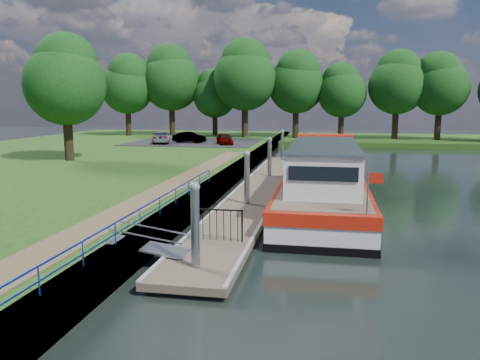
% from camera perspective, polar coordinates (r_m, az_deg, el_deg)
% --- Properties ---
extents(ground, '(160.00, 160.00, 0.00)m').
position_cam_1_polar(ground, '(14.68, -4.83, -11.33)').
color(ground, black).
rests_on(ground, ground).
extents(riverbank, '(32.00, 90.00, 0.78)m').
position_cam_1_polar(riverbank, '(35.92, -26.78, 0.69)').
color(riverbank, '#224814').
rests_on(riverbank, ground).
extents(bank_edge, '(1.10, 90.00, 0.78)m').
position_cam_1_polar(bank_edge, '(29.31, -1.94, -0.05)').
color(bank_edge, '#473D2D').
rests_on(bank_edge, ground).
extents(far_bank, '(60.00, 18.00, 0.60)m').
position_cam_1_polar(far_bank, '(65.95, 17.75, 4.68)').
color(far_bank, '#224814').
rests_on(far_bank, ground).
extents(footpath, '(1.60, 40.00, 0.05)m').
position_cam_1_polar(footpath, '(23.14, -10.17, -1.70)').
color(footpath, brown).
rests_on(footpath, riverbank).
extents(carpark, '(14.00, 12.00, 0.06)m').
position_cam_1_polar(carpark, '(53.48, -5.51, 4.63)').
color(carpark, black).
rests_on(carpark, riverbank).
extents(blue_fence, '(0.04, 18.04, 0.72)m').
position_cam_1_polar(blue_fence, '(17.89, -10.88, -3.30)').
color(blue_fence, '#0C2DBF').
rests_on(blue_fence, riverbank).
extents(pontoon, '(2.50, 30.00, 0.56)m').
position_cam_1_polar(pontoon, '(26.96, 2.45, -1.32)').
color(pontoon, brown).
rests_on(pontoon, ground).
extents(mooring_piles, '(0.30, 27.30, 3.55)m').
position_cam_1_polar(mooring_piles, '(26.78, 2.46, 0.98)').
color(mooring_piles, gray).
rests_on(mooring_piles, ground).
extents(gangway, '(2.58, 1.00, 0.92)m').
position_cam_1_polar(gangway, '(15.49, -11.05, -7.91)').
color(gangway, '#A5A8AD').
rests_on(gangway, ground).
extents(gate_panel, '(1.85, 0.05, 1.15)m').
position_cam_1_polar(gate_panel, '(16.38, -2.85, -4.90)').
color(gate_panel, black).
rests_on(gate_panel, ground).
extents(barge, '(4.36, 21.15, 4.78)m').
position_cam_1_polar(barge, '(26.42, 10.16, 0.31)').
color(barge, black).
rests_on(barge, ground).
extents(horizon_trees, '(54.38, 10.03, 12.87)m').
position_cam_1_polar(horizon_trees, '(62.21, 5.71, 11.87)').
color(horizon_trees, '#332316').
rests_on(horizon_trees, ground).
extents(bank_tree_a, '(6.12, 6.12, 9.72)m').
position_cam_1_polar(bank_tree_a, '(38.74, -20.49, 11.51)').
color(bank_tree_a, '#332316').
rests_on(bank_tree_a, riverbank).
extents(car_a, '(2.61, 3.74, 1.18)m').
position_cam_1_polar(car_a, '(50.02, -1.91, 5.06)').
color(car_a, '#999999').
rests_on(car_a, carpark).
extents(car_b, '(3.74, 1.67, 1.19)m').
position_cam_1_polar(car_b, '(52.17, -6.20, 5.19)').
color(car_b, '#999999').
rests_on(car_b, carpark).
extents(car_c, '(3.12, 4.80, 1.29)m').
position_cam_1_polar(car_c, '(52.06, -9.61, 5.16)').
color(car_c, '#999999').
rests_on(car_c, carpark).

